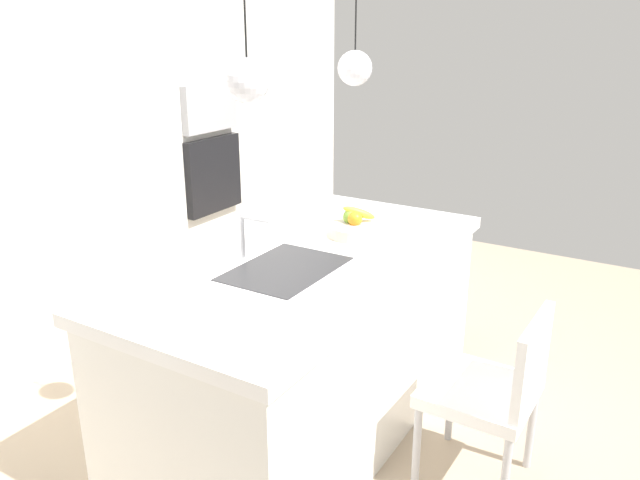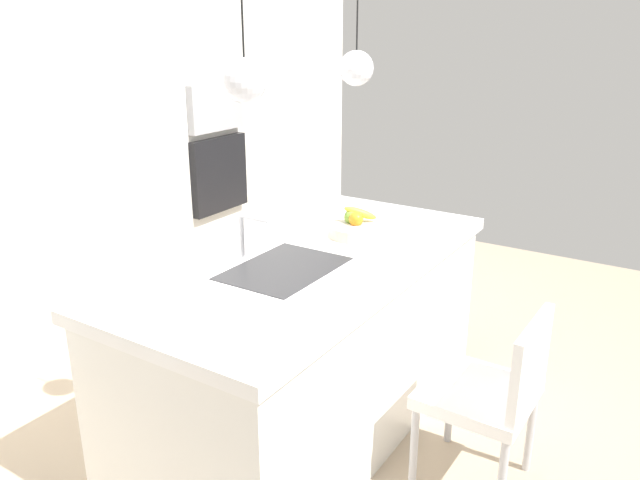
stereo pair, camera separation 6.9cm
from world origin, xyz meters
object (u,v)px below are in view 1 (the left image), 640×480
Objects in this scene: oven at (213,175)px; chair_near at (495,387)px; fruit_bowl at (355,227)px; microwave at (209,107)px.

oven is 2.77m from chair_near.
chair_near is at bearing -113.97° from oven.
oven reaches higher than fruit_bowl.
oven is (0.00, 0.00, -0.50)m from microwave.
microwave reaches higher than oven.
fruit_bowl is at bearing 68.36° from chair_near.
microwave reaches higher than chair_near.
microwave is 0.96× the size of oven.
oven is at bearing 0.00° from microwave.
fruit_bowl is at bearing -115.20° from microwave.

